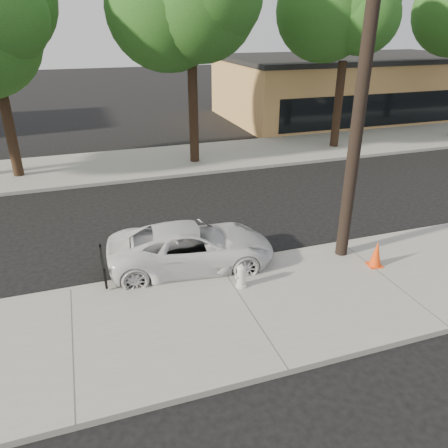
{
  "coord_description": "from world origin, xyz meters",
  "views": [
    {
      "loc": [
        -3.3,
        -12.3,
        6.35
      ],
      "look_at": [
        0.4,
        -1.39,
        1.0
      ],
      "focal_mm": 35.0,
      "sensor_mm": 36.0,
      "label": 1
    }
  ],
  "objects_px": {
    "utility_pole": "(361,94)",
    "police_cruiser": "(192,247)",
    "fire_hydrant": "(241,276)",
    "traffic_cone": "(376,254)"
  },
  "relations": [
    {
      "from": "police_cruiser",
      "to": "fire_hydrant",
      "type": "height_order",
      "value": "police_cruiser"
    },
    {
      "from": "fire_hydrant",
      "to": "traffic_cone",
      "type": "relative_size",
      "value": 0.83
    },
    {
      "from": "police_cruiser",
      "to": "fire_hydrant",
      "type": "xyz_separation_m",
      "value": [
        0.87,
        -1.61,
        -0.2
      ]
    },
    {
      "from": "police_cruiser",
      "to": "traffic_cone",
      "type": "xyz_separation_m",
      "value": [
        4.79,
        -1.82,
        -0.13
      ]
    },
    {
      "from": "utility_pole",
      "to": "traffic_cone",
      "type": "relative_size",
      "value": 12.18
    },
    {
      "from": "police_cruiser",
      "to": "fire_hydrant",
      "type": "distance_m",
      "value": 1.84
    },
    {
      "from": "utility_pole",
      "to": "traffic_cone",
      "type": "distance_m",
      "value": 4.32
    },
    {
      "from": "utility_pole",
      "to": "police_cruiser",
      "type": "relative_size",
      "value": 1.95
    },
    {
      "from": "police_cruiser",
      "to": "traffic_cone",
      "type": "bearing_deg",
      "value": -104.47
    },
    {
      "from": "police_cruiser",
      "to": "traffic_cone",
      "type": "relative_size",
      "value": 6.23
    }
  ]
}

